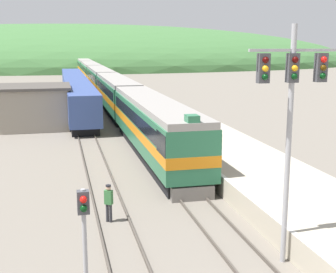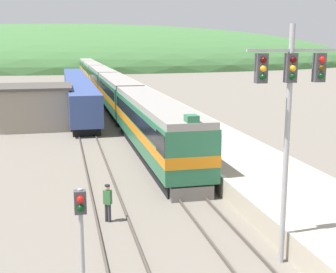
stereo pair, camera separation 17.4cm
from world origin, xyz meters
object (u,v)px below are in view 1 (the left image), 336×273
Objects in this scene: signal_post_siding at (84,224)px; express_train_lead_car at (154,125)px; carriage_second at (117,94)px; siding_train at (76,91)px; carriage_third at (100,80)px; carriage_fourth at (91,72)px; carriage_fifth at (85,67)px; track_worker at (109,201)px; signal_mast_main at (291,102)px.

express_train_lead_car is at bearing 72.55° from signal_post_siding.
carriage_second reaches higher than siding_train.
carriage_second and carriage_third have the same top height.
carriage_fifth is at bearing 90.00° from carriage_fourth.
signal_post_siding is 7.46m from track_worker.
carriage_fourth reaches higher than signal_post_siding.
signal_post_siding is at bearing -98.34° from carriage_second.
express_train_lead_car is at bearing 94.44° from signal_mast_main.
signal_mast_main is at bearing -85.56° from express_train_lead_car.
track_worker is (-0.19, -41.64, -0.89)m from siding_train.
carriage_third is 61.30m from signal_mast_main.
express_train_lead_car reaches higher than carriage_second.
track_worker is at bearing -94.73° from carriage_third.
express_train_lead_car is at bearing -90.00° from carriage_third.
signal_post_siding is at bearing -95.51° from carriage_third.
carriage_third is 1.00× the size of carriage_fourth.
carriage_third is 2.34× the size of signal_mast_main.
carriage_second is (0.00, 22.01, -0.01)m from express_train_lead_car.
track_worker is at bearing 137.21° from signal_mast_main.
signal_mast_main is at bearing -88.02° from carriage_second.
siding_train is (-4.42, 7.47, -0.34)m from carriage_second.
carriage_fourth reaches higher than track_worker.
carriage_fourth is 2.34× the size of signal_mast_main.
express_train_lead_car is 13.06m from track_worker.
carriage_fifth is 105.85m from signal_post_siding.
express_train_lead_car is 86.41m from carriage_fifth.
express_train_lead_car is 0.48× the size of siding_train.
siding_train is 5.00× the size of signal_mast_main.
express_train_lead_car reaches higher than carriage_fifth.
carriage_second is at bearing 90.00° from express_train_lead_car.
carriage_second is 1.00× the size of carriage_fifth.
signal_post_siding is at bearing -94.11° from carriage_fourth.
carriage_fifth is at bearing 87.33° from track_worker.
signal_mast_main reaches higher than track_worker.
signal_post_siding is at bearing -168.10° from signal_mast_main.
carriage_second and carriage_fourth have the same top height.
express_train_lead_car is 43.48m from carriage_third.
siding_train is (-4.42, 29.48, -0.35)m from express_train_lead_car.
signal_mast_main is at bearing 11.90° from signal_post_siding.
carriage_third reaches higher than track_worker.
express_train_lead_car is 29.81m from siding_train.
carriage_third is at bearing 91.29° from signal_mast_main.
carriage_third and carriage_fourth have the same top height.
carriage_fourth is 35.74m from siding_train.
signal_post_siding is at bearing -107.45° from express_train_lead_car.
signal_post_siding reaches higher than siding_train.
signal_post_siding is (-6.05, -84.20, 0.54)m from carriage_fourth.
express_train_lead_car is 22.01m from carriage_second.
carriage_third reaches higher than siding_train.
express_train_lead_car is 64.95m from carriage_fourth.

